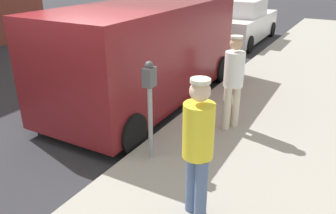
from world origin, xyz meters
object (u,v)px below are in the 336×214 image
pedestrian_in_white (234,77)px  parked_van (148,51)px  parking_meter_near (150,94)px  pedestrian_in_yellow (198,143)px  parked_sedan_ahead (240,23)px  fire_hydrant (237,71)px

pedestrian_in_white → parked_van: size_ratio=0.32×
parking_meter_near → pedestrian_in_white: size_ratio=0.91×
pedestrian_in_yellow → pedestrian_in_white: 2.44m
parked_van → parking_meter_near: bearing=-56.2°
parked_van → parked_sedan_ahead: size_ratio=1.18×
parked_van → pedestrian_in_white: bearing=-17.2°
fire_hydrant → pedestrian_in_yellow: bearing=-76.8°
parked_van → parked_sedan_ahead: parked_van is taller
pedestrian_in_yellow → parked_sedan_ahead: (-2.90, 10.12, -0.38)m
parked_sedan_ahead → fire_hydrant: (1.85, -5.64, -0.18)m
pedestrian_in_yellow → fire_hydrant: 4.63m
parking_meter_near → parked_van: 2.70m
pedestrian_in_white → fire_hydrant: pedestrian_in_white is taller
fire_hydrant → parked_sedan_ahead: bearing=108.2°
pedestrian_in_yellow → parked_van: bearing=130.7°
pedestrian_in_yellow → fire_hydrant: (-1.05, 4.47, -0.56)m
pedestrian_in_white → parked_van: 2.30m
parked_sedan_ahead → fire_hydrant: 5.94m
pedestrian_in_white → parked_sedan_ahead: 8.10m
fire_hydrant → parking_meter_near: bearing=-91.6°
pedestrian_in_yellow → pedestrian_in_white: (-0.45, 2.40, -0.02)m
pedestrian_in_yellow → parked_van: 4.07m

